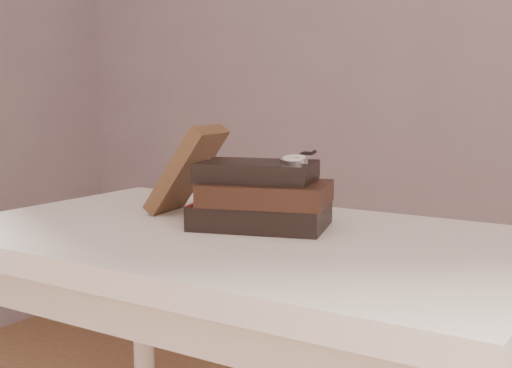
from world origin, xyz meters
The scene contains 5 objects.
table centered at (0.00, 0.35, 0.66)m, with size 1.00×0.60×0.75m.
book_stack centered at (0.01, 0.40, 0.80)m, with size 0.27×0.22×0.11m.
journal centered at (-0.18, 0.43, 0.84)m, with size 0.03×0.12×0.19m, color #402818.
pocket_watch centered at (0.07, 0.41, 0.87)m, with size 0.06×0.15×0.02m.
eyeglasses centered at (-0.09, 0.45, 0.81)m, with size 0.12×0.13×0.05m.
Camera 1 is at (0.63, -0.59, 0.99)m, focal length 47.58 mm.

